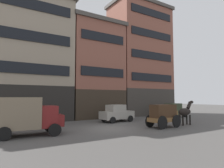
{
  "coord_description": "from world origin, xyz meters",
  "views": [
    {
      "loc": [
        -8.68,
        -14.32,
        2.61
      ],
      "look_at": [
        1.39,
        1.85,
        3.93
      ],
      "focal_mm": 31.17,
      "sensor_mm": 36.0,
      "label": 1
    }
  ],
  "objects_px": {
    "draft_horse": "(185,111)",
    "sedan_dark": "(174,110)",
    "cargo_wagon": "(164,114)",
    "sedan_light": "(117,113)",
    "delivery_truck_near": "(27,115)",
    "fire_hydrant_curbside": "(178,113)"
  },
  "relations": [
    {
      "from": "draft_horse",
      "to": "sedan_dark",
      "type": "xyz_separation_m",
      "value": [
        4.84,
        5.48,
        -0.36
      ]
    },
    {
      "from": "sedan_light",
      "to": "fire_hydrant_curbside",
      "type": "distance_m",
      "value": 11.7
    },
    {
      "from": "sedan_dark",
      "to": "sedan_light",
      "type": "distance_m",
      "value": 9.07
    },
    {
      "from": "sedan_dark",
      "to": "fire_hydrant_curbside",
      "type": "xyz_separation_m",
      "value": [
        2.54,
        1.38,
        -0.49
      ]
    },
    {
      "from": "fire_hydrant_curbside",
      "to": "delivery_truck_near",
      "type": "bearing_deg",
      "value": -167.53
    },
    {
      "from": "delivery_truck_near",
      "to": "sedan_light",
      "type": "bearing_deg",
      "value": 19.39
    },
    {
      "from": "cargo_wagon",
      "to": "delivery_truck_near",
      "type": "bearing_deg",
      "value": 168.47
    },
    {
      "from": "sedan_dark",
      "to": "fire_hydrant_curbside",
      "type": "relative_size",
      "value": 4.55
    },
    {
      "from": "draft_horse",
      "to": "fire_hydrant_curbside",
      "type": "distance_m",
      "value": 10.11
    },
    {
      "from": "sedan_light",
      "to": "fire_hydrant_curbside",
      "type": "bearing_deg",
      "value": 6.51
    },
    {
      "from": "cargo_wagon",
      "to": "delivery_truck_near",
      "type": "relative_size",
      "value": 0.66
    },
    {
      "from": "cargo_wagon",
      "to": "fire_hydrant_curbside",
      "type": "distance_m",
      "value": 12.42
    },
    {
      "from": "cargo_wagon",
      "to": "draft_horse",
      "type": "bearing_deg",
      "value": 0.04
    },
    {
      "from": "sedan_dark",
      "to": "cargo_wagon",
      "type": "bearing_deg",
      "value": -144.89
    },
    {
      "from": "cargo_wagon",
      "to": "sedan_light",
      "type": "distance_m",
      "value": 5.69
    },
    {
      "from": "draft_horse",
      "to": "sedan_dark",
      "type": "distance_m",
      "value": 7.32
    },
    {
      "from": "sedan_light",
      "to": "sedan_dark",
      "type": "bearing_deg",
      "value": -0.37
    },
    {
      "from": "sedan_light",
      "to": "fire_hydrant_curbside",
      "type": "height_order",
      "value": "sedan_light"
    },
    {
      "from": "cargo_wagon",
      "to": "fire_hydrant_curbside",
      "type": "xyz_separation_m",
      "value": [
        10.33,
        6.86,
        -0.72
      ]
    },
    {
      "from": "delivery_truck_near",
      "to": "sedan_dark",
      "type": "relative_size",
      "value": 1.18
    },
    {
      "from": "sedan_dark",
      "to": "fire_hydrant_curbside",
      "type": "height_order",
      "value": "sedan_dark"
    },
    {
      "from": "delivery_truck_near",
      "to": "fire_hydrant_curbside",
      "type": "xyz_separation_m",
      "value": [
        21.1,
        4.66,
        -1.0
      ]
    }
  ]
}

